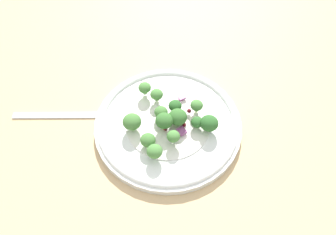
{
  "coord_description": "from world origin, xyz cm",
  "views": [
    {
      "loc": [
        -27.2,
        18.5,
        45.28
      ],
      "look_at": [
        -1.42,
        1.8,
        2.7
      ],
      "focal_mm": 35.27,
      "sensor_mm": 36.0,
      "label": 1
    }
  ],
  "objects_px": {
    "broccoli_floret_0": "(197,105)",
    "fork": "(75,115)",
    "plate": "(168,124)",
    "broccoli_floret_1": "(162,114)",
    "broccoli_floret_2": "(148,140)"
  },
  "relations": [
    {
      "from": "plate",
      "to": "broccoli_floret_1",
      "type": "distance_m",
      "value": 0.02
    },
    {
      "from": "broccoli_floret_1",
      "to": "broccoli_floret_2",
      "type": "height_order",
      "value": "same"
    },
    {
      "from": "broccoli_floret_1",
      "to": "broccoli_floret_2",
      "type": "relative_size",
      "value": 0.92
    },
    {
      "from": "plate",
      "to": "broccoli_floret_1",
      "type": "height_order",
      "value": "broccoli_floret_1"
    },
    {
      "from": "plate",
      "to": "broccoli_floret_1",
      "type": "xyz_separation_m",
      "value": [
        0.01,
        0.0,
        0.02
      ]
    },
    {
      "from": "broccoli_floret_0",
      "to": "broccoli_floret_2",
      "type": "xyz_separation_m",
      "value": [
        -0.01,
        0.1,
        -0.0
      ]
    },
    {
      "from": "plate",
      "to": "fork",
      "type": "relative_size",
      "value": 1.44
    },
    {
      "from": "broccoli_floret_0",
      "to": "fork",
      "type": "bearing_deg",
      "value": 56.56
    },
    {
      "from": "broccoli_floret_1",
      "to": "broccoli_floret_2",
      "type": "bearing_deg",
      "value": 124.37
    },
    {
      "from": "plate",
      "to": "broccoli_floret_2",
      "type": "distance_m",
      "value": 0.06
    },
    {
      "from": "broccoli_floret_2",
      "to": "fork",
      "type": "height_order",
      "value": "broccoli_floret_2"
    },
    {
      "from": "plate",
      "to": "broccoli_floret_2",
      "type": "bearing_deg",
      "value": 111.74
    },
    {
      "from": "fork",
      "to": "plate",
      "type": "bearing_deg",
      "value": -131.33
    },
    {
      "from": "broccoli_floret_1",
      "to": "broccoli_floret_2",
      "type": "distance_m",
      "value": 0.05
    },
    {
      "from": "plate",
      "to": "broccoli_floret_0",
      "type": "xyz_separation_m",
      "value": [
        -0.01,
        -0.05,
        0.02
      ]
    }
  ]
}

